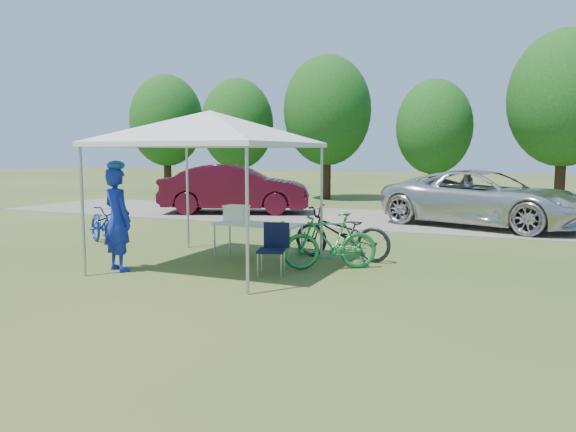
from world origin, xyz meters
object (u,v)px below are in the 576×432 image
Objects in this scene: folding_table at (258,225)px; bike_green at (330,241)px; sedan at (235,189)px; bike_dark at (341,233)px; bike_blue at (103,225)px; cooler at (236,214)px; cyclist at (118,220)px; folding_chair at (274,244)px; minivan at (485,198)px.

bike_green is (1.58, -0.37, -0.14)m from folding_table.
bike_green is 0.34× the size of sedan.
bike_blue is at bearing -80.70° from bike_dark.
cyclist is at bearing -122.26° from cooler.
cyclist is 4.03m from bike_dark.
folding_table is 1.95× the size of folding_chair.
sedan is (-2.57, 8.70, -0.06)m from cyclist.
bike_green is at bearing -10.39° from cooler.
cooler is at bearing -58.43° from bike_blue.
cyclist is (-1.68, -1.93, 0.24)m from folding_table.
bike_blue reaches higher than folding_chair.
minivan reaches higher than bike_blue.
sedan is at bearing -171.84° from bike_green.
folding_table is 3.69× the size of cooler.
cooler is 0.27× the size of bike_green.
sedan is at bearing 119.24° from cooler.
folding_table is 1.63m from bike_green.
folding_chair reaches higher than folding_table.
folding_chair is 0.48× the size of cyclist.
cyclist is at bearing 175.23° from sedan.
bike_green is at bearing -61.87° from bike_blue.
bike_blue is (-3.83, 0.08, -0.19)m from folding_table.
cyclist is 9.07m from sedan.
folding_chair is at bearing -17.14° from bike_dark.
cooler is at bearing -131.45° from bike_green.
bike_dark is at bearing -158.58° from sedan.
cooler reaches higher than bike_green.
folding_table is at bearing 170.17° from minivan.
bike_dark is (1.48, 0.54, -0.13)m from folding_table.
bike_dark reaches higher than cooler.
sedan is at bearing 107.00° from minivan.
folding_table is 1.38m from folding_chair.
folding_chair is 1.73m from cooler.
cyclist reaches higher than minivan.
cyclist reaches higher than folding_chair.
bike_green is at bearing -177.23° from minivan.
bike_blue is 0.88× the size of bike_dark.
folding_table is at bearing -65.57° from bike_dark.
bike_green is (2.04, -0.37, -0.35)m from cooler.
minivan is (2.08, 5.96, 0.27)m from bike_dark.
bike_blue is at bearing -22.56° from cyclist.
bike_dark is 6.32m from minivan.
bike_blue is at bearing 162.34° from sedan.
folding_table is 0.51m from cooler.
cooler is at bearing 123.38° from folding_chair.
cooler is at bearing -171.96° from sedan.
bike_green reaches higher than bike_blue.
folding_chair is (0.84, -1.09, -0.14)m from folding_table.
cyclist is at bearing 167.02° from minivan.
bike_green is at bearing -161.98° from sedan.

